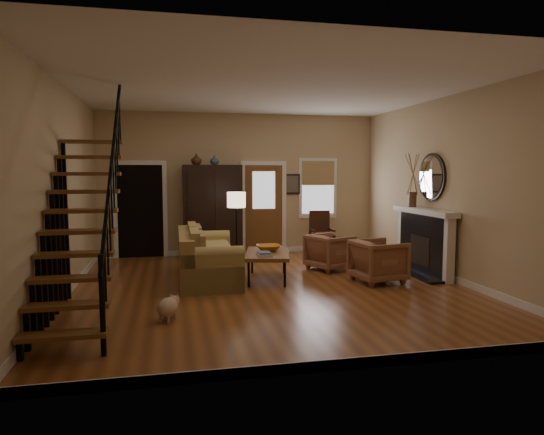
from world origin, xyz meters
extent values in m
plane|color=brown|center=(0.00, 0.00, 0.00)|extent=(7.00, 7.00, 0.00)
plane|color=white|center=(0.00, 0.00, 3.30)|extent=(7.00, 7.00, 0.00)
cube|color=tan|center=(0.00, 3.50, 1.65)|extent=(6.50, 0.04, 3.30)
cube|color=tan|center=(-3.25, 0.00, 1.65)|extent=(0.04, 7.00, 3.30)
cube|color=tan|center=(3.25, 0.00, 1.65)|extent=(0.04, 7.00, 3.30)
cube|color=black|center=(-2.30, 3.65, 1.05)|extent=(1.00, 0.36, 2.10)
cube|color=brown|center=(0.55, 3.48, 1.05)|extent=(0.90, 0.06, 2.10)
cube|color=silver|center=(1.90, 3.47, 1.55)|extent=(0.96, 0.06, 1.46)
cube|color=black|center=(3.13, 0.50, 0.57)|extent=(0.24, 1.60, 1.15)
cube|color=white|center=(3.07, 0.50, 1.20)|extent=(0.30, 1.95, 0.10)
cylinder|color=silver|center=(3.20, 0.50, 1.85)|extent=(0.05, 0.90, 0.90)
imported|color=#4C2619|center=(-1.05, 3.05, 2.22)|extent=(0.24, 0.24, 0.25)
imported|color=#334C60|center=(-0.65, 3.05, 2.21)|extent=(0.20, 0.20, 0.21)
imported|color=#C67317|center=(0.11, 0.75, 0.56)|extent=(0.45, 0.45, 0.11)
imported|color=brown|center=(1.94, 0.01, 0.38)|extent=(0.94, 0.92, 0.76)
imported|color=brown|center=(1.46, 1.24, 0.36)|extent=(1.03, 1.02, 0.71)
camera|label=1|loc=(-1.66, -7.85, 1.95)|focal=32.00mm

